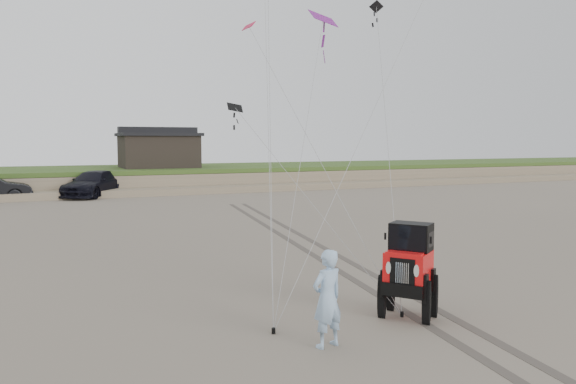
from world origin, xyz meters
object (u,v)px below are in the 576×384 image
object	(u,v)px
man	(327,298)
jeep	(408,281)
truck_c	(94,184)
cabin	(158,149)

from	to	relation	value
man	jeep	bearing A→B (deg)	-175.13
truck_c	man	size ratio (longest dim) A/B	3.29
jeep	cabin	bearing A→B (deg)	140.07
man	cabin	bearing A→B (deg)	-110.16
cabin	jeep	world-z (taller)	cabin
truck_c	jeep	xyz separation A→B (m)	(3.92, -31.68, -0.06)
jeep	man	size ratio (longest dim) A/B	2.40
cabin	truck_c	xyz separation A→B (m)	(-5.63, -5.47, -2.34)
truck_c	cabin	bearing A→B (deg)	77.11
cabin	truck_c	size ratio (longest dim) A/B	1.03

